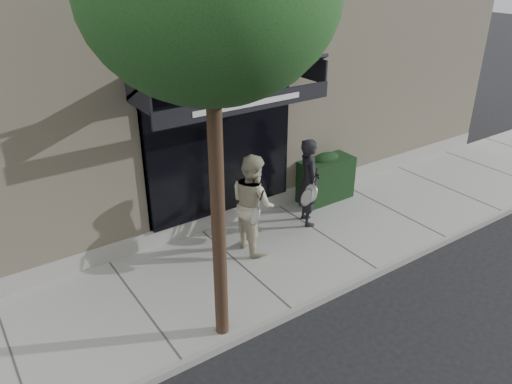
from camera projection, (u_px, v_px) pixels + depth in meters
ground at (323, 239)px, 10.35m from camera, size 80.00×80.00×0.00m
sidewalk at (323, 236)px, 10.33m from camera, size 20.00×3.00×0.12m
curb at (379, 272)px, 9.17m from camera, size 20.00×0.10×0.14m
building_facade at (201, 64)px, 12.81m from camera, size 14.30×8.04×5.64m
hedge at (324, 177)px, 11.54m from camera, size 1.30×0.70×1.14m
pedestrian_front at (309, 182)px, 10.34m from camera, size 0.77×0.91×1.89m
pedestrian_back at (253, 203)px, 9.43m from camera, size 0.81×1.01×1.95m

